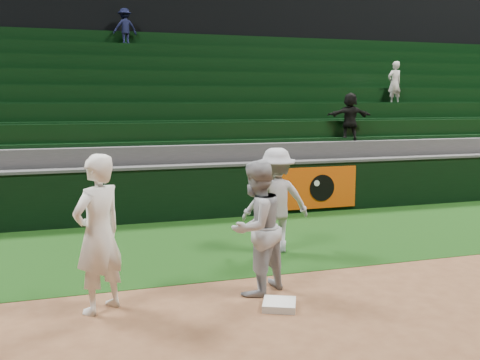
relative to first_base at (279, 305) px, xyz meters
name	(u,v)px	position (x,y,z in m)	size (l,w,h in m)	color
ground	(255,301)	(-0.23, 0.34, -0.05)	(70.00, 70.00, 0.00)	brown
foul_grass	(203,244)	(-0.23, 3.34, -0.04)	(36.00, 4.20, 0.01)	black
upper_deck	(124,22)	(-0.23, 17.79, 5.95)	(40.00, 12.00, 12.00)	black
first_base	(279,305)	(0.00, 0.00, 0.00)	(0.42, 0.42, 0.09)	silver
first_baseman	(98,234)	(-2.22, 0.60, 0.97)	(0.74, 0.49, 2.03)	white
baserunner	(256,228)	(-0.11, 0.63, 0.89)	(0.91, 0.71, 1.87)	#A0A3AA
base_coach	(276,200)	(0.89, 2.47, 0.89)	(1.20, 0.69, 1.85)	#A7A9B5
field_wall	(182,192)	(-0.20, 5.54, 0.59)	(36.00, 0.45, 1.25)	black
stadium_seating	(155,135)	(-0.23, 9.31, 1.65)	(36.00, 5.95, 5.52)	#3A393C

